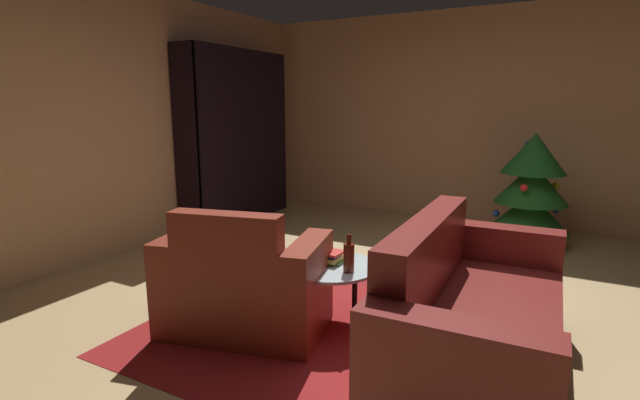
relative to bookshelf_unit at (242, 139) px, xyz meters
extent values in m
plane|color=tan|center=(2.68, -1.89, -1.05)|extent=(7.68, 7.68, 0.00)
cube|color=tan|center=(2.68, 1.34, 0.28)|extent=(5.92, 0.06, 2.67)
cube|color=tan|center=(-0.25, -1.89, 0.28)|extent=(0.06, 6.52, 2.67)
cube|color=maroon|center=(2.54, -2.33, -1.05)|extent=(2.53, 2.05, 0.01)
cube|color=black|center=(0.16, -0.11, 0.03)|extent=(0.03, 1.78, 2.17)
cube|color=black|center=(-0.02, 0.77, 0.03)|extent=(0.37, 0.03, 2.17)
cube|color=black|center=(-0.02, -0.99, 0.03)|extent=(0.37, 0.03, 2.17)
cube|color=black|center=(-0.02, -0.11, -1.04)|extent=(0.35, 1.73, 0.03)
cube|color=black|center=(-0.02, -0.11, -0.61)|extent=(0.35, 1.73, 0.03)
cube|color=black|center=(-0.02, -0.11, -0.19)|extent=(0.35, 1.73, 0.02)
cube|color=black|center=(-0.02, -0.11, 0.24)|extent=(0.35, 1.73, 0.02)
cube|color=black|center=(-0.02, -0.11, 0.67)|extent=(0.35, 1.73, 0.02)
cube|color=black|center=(-0.02, -0.11, 1.10)|extent=(0.35, 1.73, 0.03)
cube|color=black|center=(-0.16, -0.11, -0.26)|extent=(0.05, 1.10, 0.69)
cube|color=black|center=(-0.13, -0.11, -0.26)|extent=(0.03, 1.13, 0.72)
cube|color=#397B37|center=(-0.08, 0.71, -0.90)|extent=(0.22, 0.03, 0.27)
cube|color=navy|center=(-0.09, 0.67, -0.88)|extent=(0.20, 0.04, 0.29)
cube|color=#ABA38A|center=(-0.07, 0.62, -0.87)|extent=(0.25, 0.05, 0.32)
cube|color=teal|center=(-0.07, 0.57, -0.89)|extent=(0.25, 0.03, 0.27)
cube|color=#3F8141|center=(-0.06, 0.53, -0.89)|extent=(0.26, 0.03, 0.27)
cube|color=#943D93|center=(-0.06, 0.49, -0.92)|extent=(0.26, 0.03, 0.22)
cube|color=#91448E|center=(-0.09, 0.45, -0.90)|extent=(0.21, 0.04, 0.26)
cube|color=#423E2C|center=(-0.08, 0.72, 0.44)|extent=(0.22, 0.04, 0.36)
cube|color=gold|center=(-0.06, 0.67, 0.37)|extent=(0.27, 0.04, 0.23)
cube|color=red|center=(-0.08, 0.62, 0.42)|extent=(0.23, 0.05, 0.33)
cube|color=#7F4899|center=(-0.10, 0.57, 0.40)|extent=(0.19, 0.03, 0.28)
cube|color=gold|center=(-0.08, 0.53, 0.37)|extent=(0.22, 0.03, 0.24)
cube|color=#127597|center=(-0.09, 0.49, 0.41)|extent=(0.21, 0.04, 0.32)
cube|color=purple|center=(-0.10, 0.44, 0.44)|extent=(0.19, 0.04, 0.37)
cube|color=#1D5391|center=(-0.08, 0.39, 0.43)|extent=(0.23, 0.04, 0.36)
cube|color=#12749A|center=(-0.08, 0.34, 0.42)|extent=(0.23, 0.05, 0.33)
cube|color=#835791|center=(-0.10, 0.72, 0.81)|extent=(0.18, 0.05, 0.24)
cube|color=#3E884E|center=(-0.06, 0.66, 0.83)|extent=(0.26, 0.05, 0.30)
cube|color=#358938|center=(-0.09, 0.61, 0.86)|extent=(0.21, 0.03, 0.35)
cube|color=#432B18|center=(-0.10, 0.57, 0.85)|extent=(0.18, 0.03, 0.32)
cube|color=#A8A193|center=(-0.08, 0.52, 0.84)|extent=(0.23, 0.04, 0.32)
cube|color=#B7B392|center=(-0.06, 0.48, 0.82)|extent=(0.26, 0.03, 0.26)
cube|color=maroon|center=(1.96, -2.56, -0.86)|extent=(0.84, 0.81, 0.38)
cube|color=maroon|center=(2.02, -2.81, -0.43)|extent=(0.72, 0.30, 0.48)
cube|color=maroon|center=(2.38, -2.46, -0.73)|extent=(0.32, 0.69, 0.65)
cube|color=maroon|center=(1.53, -2.66, -0.73)|extent=(0.32, 0.69, 0.65)
ellipsoid|color=gray|center=(1.95, -2.49, -0.58)|extent=(0.31, 0.24, 0.18)
sphere|color=gray|center=(1.94, -2.37, -0.53)|extent=(0.13, 0.13, 0.13)
cube|color=maroon|center=(3.44, -2.37, -0.84)|extent=(0.85, 1.46, 0.42)
cube|color=maroon|center=(3.12, -2.38, -0.41)|extent=(0.22, 1.44, 0.45)
cube|color=maroon|center=(3.46, -3.18, -0.72)|extent=(0.82, 0.21, 0.67)
cube|color=maroon|center=(3.42, -1.56, -0.72)|extent=(0.82, 0.21, 0.67)
cylinder|color=black|center=(2.61, -2.22, -0.85)|extent=(0.04, 0.04, 0.41)
cylinder|color=black|center=(2.33, -2.08, -0.85)|extent=(0.04, 0.04, 0.41)
cylinder|color=black|center=(2.33, -2.38, -0.85)|extent=(0.04, 0.04, 0.41)
cylinder|color=silver|center=(2.43, -2.23, -0.63)|extent=(0.65, 0.65, 0.02)
cube|color=#488643|center=(2.38, -2.19, -0.62)|extent=(0.23, 0.15, 0.02)
cube|color=gold|center=(2.39, -2.19, -0.59)|extent=(0.16, 0.17, 0.03)
cube|color=#2B418A|center=(2.39, -2.19, -0.57)|extent=(0.16, 0.13, 0.02)
cube|color=red|center=(2.39, -2.18, -0.55)|extent=(0.20, 0.16, 0.02)
cylinder|color=#551D11|center=(2.59, -2.29, -0.53)|extent=(0.07, 0.07, 0.19)
cylinder|color=#551D11|center=(2.59, -2.29, -0.40)|extent=(0.03, 0.03, 0.07)
cylinder|color=brown|center=(3.46, 0.47, -0.98)|extent=(0.08, 0.08, 0.14)
cone|color=#1D5E22|center=(3.46, 0.47, -0.70)|extent=(0.83, 0.83, 0.43)
cone|color=#1D5E22|center=(3.46, 0.47, -0.38)|extent=(0.74, 0.74, 0.43)
cone|color=#1D5E22|center=(3.46, 0.47, -0.06)|extent=(0.66, 0.66, 0.43)
sphere|color=yellow|center=(3.68, 0.67, -0.42)|extent=(0.08, 0.08, 0.08)
sphere|color=red|center=(3.41, 0.17, -0.38)|extent=(0.08, 0.08, 0.08)
sphere|color=blue|center=(3.71, 0.70, -0.70)|extent=(0.06, 0.06, 0.06)
sphere|color=blue|center=(3.12, 0.49, -0.75)|extent=(0.08, 0.08, 0.08)
sphere|color=blue|center=(3.37, 0.71, 0.02)|extent=(0.06, 0.06, 0.06)
sphere|color=blue|center=(3.45, 0.73, -0.02)|extent=(0.07, 0.07, 0.07)
camera|label=1|loc=(3.80, -4.94, 0.45)|focal=26.35mm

